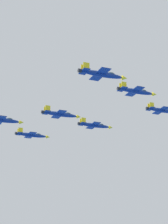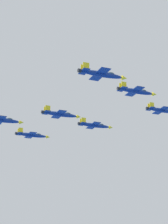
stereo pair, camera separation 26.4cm
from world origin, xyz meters
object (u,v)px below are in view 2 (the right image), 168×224
Objects in this scene: jet_left_wingman at (95,125)px; jet_slot_rear at (61,114)px; jet_right_outer at (102,74)px; jet_trailing at (1,120)px; jet_right_wingman at (136,91)px; jet_left_outer at (32,135)px; jet_lead at (162,110)px.

jet_left_wingman is 26.47m from jet_slot_rear.
jet_left_wingman reaches higher than jet_right_outer.
jet_slot_rear is 1.00× the size of jet_trailing.
jet_trailing is at bearing 156.50° from jet_right_wingman.
jet_left_wingman reaches higher than jet_slot_rear.
jet_right_outer is 1.06× the size of jet_trailing.
jet_right_wingman is 1.02× the size of jet_slot_rear.
jet_left_wingman reaches higher than jet_trailing.
jet_left_outer is 34.03m from jet_slot_rear.
jet_left_wingman is 26.25m from jet_left_outer.
jet_trailing is at bearing -120.28° from jet_left_outer.
jet_left_outer is at bearing 139.86° from jet_lead.
jet_right_wingman reaches higher than jet_right_outer.
jet_right_outer is 33.96m from jet_slot_rear.
jet_trailing is at bearing 179.86° from jet_slot_rear.
jet_left_wingman is 1.01× the size of jet_right_wingman.
jet_right_outer is at bearing -139.41° from jet_lead.
jet_lead is 60.99m from jet_trailing.
jet_slot_rear is at bearing -89.81° from jet_left_outer.
jet_right_wingman is at bearing -40.50° from jet_slot_rear.
jet_lead is 52.78m from jet_right_outer.
jet_slot_rear is at bearing -179.78° from jet_lead.
jet_trailing is (25.63, 35.03, -8.22)m from jet_left_wingman.
jet_lead is 0.99× the size of jet_right_wingman.
jet_right_wingman is (8.47, 24.81, -1.81)m from jet_lead.
jet_right_outer is (16.94, 49.61, -6.15)m from jet_lead.
jet_right_wingman is at bearing -139.42° from jet_lead.
jet_trailing is at bearing -156.11° from jet_left_wingman.
jet_left_outer is (25.85, -4.37, -1.40)m from jet_left_wingman.
jet_right_outer is 1.05× the size of jet_slot_rear.
jet_lead is 1.00× the size of jet_slot_rear.
jet_lead reaches higher than jet_slot_rear.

